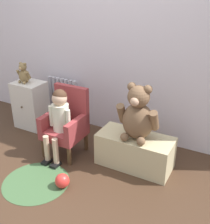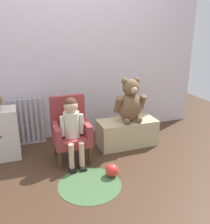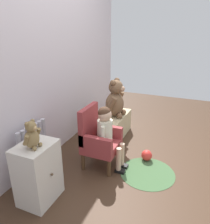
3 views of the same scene
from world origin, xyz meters
TOP-DOWN VIEW (x-y plane):
  - ground_plane at (0.00, 0.00)m, footprint 6.00×6.00m
  - back_wall at (0.00, 1.16)m, footprint 3.80×0.05m
  - radiator at (-0.56, 1.03)m, footprint 0.43×0.05m
  - small_dresser at (-0.85, 0.75)m, footprint 0.37×0.31m
  - child_armchair at (-0.12, 0.49)m, footprint 0.39×0.38m
  - child_figure at (-0.12, 0.38)m, footprint 0.25×0.35m
  - low_bench at (0.62, 0.58)m, footprint 0.73×0.34m
  - large_teddy_bear at (0.64, 0.56)m, footprint 0.39×0.28m
  - floor_rug at (-0.07, -0.10)m, footprint 0.61×0.61m
  - toy_ball at (0.18, -0.03)m, footprint 0.13×0.13m

SIDE VIEW (x-z plane):
  - ground_plane at x=0.00m, z-range 0.00..0.00m
  - floor_rug at x=-0.07m, z-range 0.00..0.01m
  - toy_ball at x=0.18m, z-range 0.00..0.13m
  - low_bench at x=0.62m, z-range 0.00..0.33m
  - small_dresser at x=-0.85m, z-range 0.00..0.58m
  - radiator at x=-0.56m, z-range 0.00..0.59m
  - child_armchair at x=-0.12m, z-range -0.01..0.70m
  - child_figure at x=-0.12m, z-range 0.11..0.85m
  - large_teddy_bear at x=0.64m, z-range 0.30..0.84m
  - back_wall at x=0.00m, z-range 0.00..2.40m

